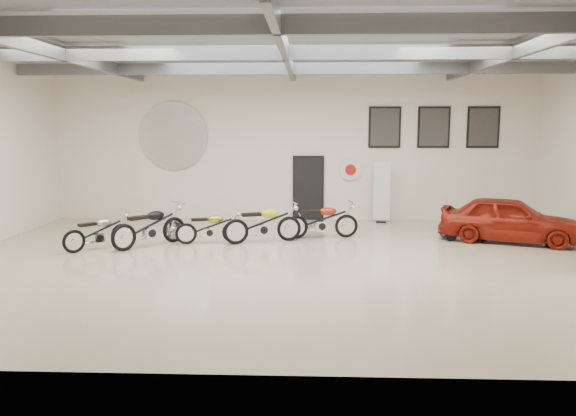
{
  "coord_description": "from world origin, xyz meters",
  "views": [
    {
      "loc": [
        0.53,
        -12.76,
        3.16
      ],
      "look_at": [
        0.0,
        1.2,
        1.1
      ],
      "focal_mm": 35.0,
      "sensor_mm": 36.0,
      "label": 1
    }
  ],
  "objects_px": {
    "motorcycle_silver": "(98,231)",
    "vintage_car": "(509,219)",
    "go_kart": "(469,229)",
    "motorcycle_yellow": "(263,223)",
    "motorcycle_black": "(149,226)",
    "banner_stand": "(382,193)",
    "motorcycle_gold": "(209,227)",
    "motorcycle_red": "(322,220)"
  },
  "relations": [
    {
      "from": "motorcycle_black",
      "to": "motorcycle_red",
      "type": "height_order",
      "value": "motorcycle_black"
    },
    {
      "from": "go_kart",
      "to": "vintage_car",
      "type": "distance_m",
      "value": 1.1
    },
    {
      "from": "go_kart",
      "to": "motorcycle_gold",
      "type": "bearing_deg",
      "value": -176.61
    },
    {
      "from": "banner_stand",
      "to": "motorcycle_yellow",
      "type": "distance_m",
      "value": 4.94
    },
    {
      "from": "motorcycle_gold",
      "to": "motorcycle_yellow",
      "type": "height_order",
      "value": "motorcycle_yellow"
    },
    {
      "from": "motorcycle_red",
      "to": "vintage_car",
      "type": "xyz_separation_m",
      "value": [
        5.12,
        -0.29,
        0.09
      ]
    },
    {
      "from": "motorcycle_silver",
      "to": "motorcycle_red",
      "type": "bearing_deg",
      "value": -29.72
    },
    {
      "from": "banner_stand",
      "to": "vintage_car",
      "type": "relative_size",
      "value": 0.53
    },
    {
      "from": "banner_stand",
      "to": "motorcycle_black",
      "type": "relative_size",
      "value": 0.9
    },
    {
      "from": "motorcycle_silver",
      "to": "motorcycle_black",
      "type": "bearing_deg",
      "value": -29.11
    },
    {
      "from": "motorcycle_red",
      "to": "vintage_car",
      "type": "height_order",
      "value": "vintage_car"
    },
    {
      "from": "motorcycle_silver",
      "to": "vintage_car",
      "type": "height_order",
      "value": "vintage_car"
    },
    {
      "from": "vintage_car",
      "to": "motorcycle_gold",
      "type": "bearing_deg",
      "value": 113.87
    },
    {
      "from": "go_kart",
      "to": "vintage_car",
      "type": "xyz_separation_m",
      "value": [
        0.99,
        -0.33,
        0.33
      ]
    },
    {
      "from": "motorcycle_gold",
      "to": "motorcycle_yellow",
      "type": "bearing_deg",
      "value": -6.34
    },
    {
      "from": "motorcycle_silver",
      "to": "vintage_car",
      "type": "bearing_deg",
      "value": -38.66
    },
    {
      "from": "motorcycle_black",
      "to": "motorcycle_yellow",
      "type": "height_order",
      "value": "motorcycle_black"
    },
    {
      "from": "banner_stand",
      "to": "motorcycle_gold",
      "type": "height_order",
      "value": "banner_stand"
    },
    {
      "from": "motorcycle_yellow",
      "to": "motorcycle_black",
      "type": "bearing_deg",
      "value": 172.16
    },
    {
      "from": "motorcycle_yellow",
      "to": "vintage_car",
      "type": "distance_m",
      "value": 6.73
    },
    {
      "from": "motorcycle_silver",
      "to": "vintage_car",
      "type": "distance_m",
      "value": 10.96
    },
    {
      "from": "motorcycle_gold",
      "to": "motorcycle_red",
      "type": "distance_m",
      "value": 3.15
    },
    {
      "from": "vintage_car",
      "to": "go_kart",
      "type": "bearing_deg",
      "value": 91.35
    },
    {
      "from": "go_kart",
      "to": "motorcycle_red",
      "type": "bearing_deg",
      "value": 176.95
    },
    {
      "from": "motorcycle_black",
      "to": "motorcycle_gold",
      "type": "distance_m",
      "value": 1.57
    },
    {
      "from": "motorcycle_black",
      "to": "motorcycle_yellow",
      "type": "xyz_separation_m",
      "value": [
        2.93,
        0.61,
        -0.01
      ]
    },
    {
      "from": "motorcycle_silver",
      "to": "motorcycle_red",
      "type": "height_order",
      "value": "motorcycle_red"
    },
    {
      "from": "motorcycle_gold",
      "to": "go_kart",
      "type": "height_order",
      "value": "motorcycle_gold"
    },
    {
      "from": "motorcycle_black",
      "to": "motorcycle_gold",
      "type": "bearing_deg",
      "value": -31.43
    },
    {
      "from": "banner_stand",
      "to": "motorcycle_gold",
      "type": "xyz_separation_m",
      "value": [
        -5.05,
        -3.5,
        -0.52
      ]
    },
    {
      "from": "motorcycle_yellow",
      "to": "go_kart",
      "type": "xyz_separation_m",
      "value": [
        5.73,
        0.73,
        -0.26
      ]
    },
    {
      "from": "motorcycle_red",
      "to": "vintage_car",
      "type": "bearing_deg",
      "value": -11.92
    },
    {
      "from": "vintage_car",
      "to": "motorcycle_red",
      "type": "bearing_deg",
      "value": 106.75
    },
    {
      "from": "motorcycle_red",
      "to": "go_kart",
      "type": "relative_size",
      "value": 1.28
    },
    {
      "from": "banner_stand",
      "to": "go_kart",
      "type": "xyz_separation_m",
      "value": [
        2.11,
        -2.61,
        -0.69
      ]
    },
    {
      "from": "motorcycle_gold",
      "to": "vintage_car",
      "type": "xyz_separation_m",
      "value": [
        8.15,
        0.55,
        0.16
      ]
    },
    {
      "from": "banner_stand",
      "to": "motorcycle_black",
      "type": "xyz_separation_m",
      "value": [
        -6.55,
        -3.95,
        -0.42
      ]
    },
    {
      "from": "motorcycle_silver",
      "to": "motorcycle_yellow",
      "type": "height_order",
      "value": "motorcycle_yellow"
    },
    {
      "from": "go_kart",
      "to": "vintage_car",
      "type": "bearing_deg",
      "value": -22.31
    },
    {
      "from": "go_kart",
      "to": "motorcycle_silver",
      "type": "bearing_deg",
      "value": -173.84
    },
    {
      "from": "motorcycle_silver",
      "to": "motorcycle_red",
      "type": "relative_size",
      "value": 0.89
    },
    {
      "from": "motorcycle_black",
      "to": "motorcycle_red",
      "type": "xyz_separation_m",
      "value": [
        4.53,
        1.3,
        -0.03
      ]
    }
  ]
}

